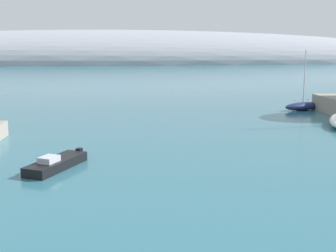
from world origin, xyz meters
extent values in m
ellipsoid|color=#999EA8|center=(-10.00, 202.04, 0.00)|extent=(352.28, 70.24, 30.84)
ellipsoid|color=navy|center=(20.92, 42.66, 0.52)|extent=(5.88, 3.49, 1.04)
cylinder|color=silver|center=(20.92, 42.66, 4.42)|extent=(0.14, 0.14, 6.77)
cube|color=silver|center=(20.69, 42.57, 1.39)|extent=(2.42, 0.94, 0.10)
cube|color=black|center=(-6.97, 18.15, 0.33)|extent=(3.88, 5.54, 0.65)
cube|color=black|center=(-5.67, 20.77, 0.49)|extent=(0.52, 0.55, 0.59)
cube|color=#B2B7C1|center=(-7.33, 17.43, 0.85)|extent=(1.47, 1.60, 0.40)
camera|label=1|loc=(-2.25, -11.41, 8.39)|focal=46.53mm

